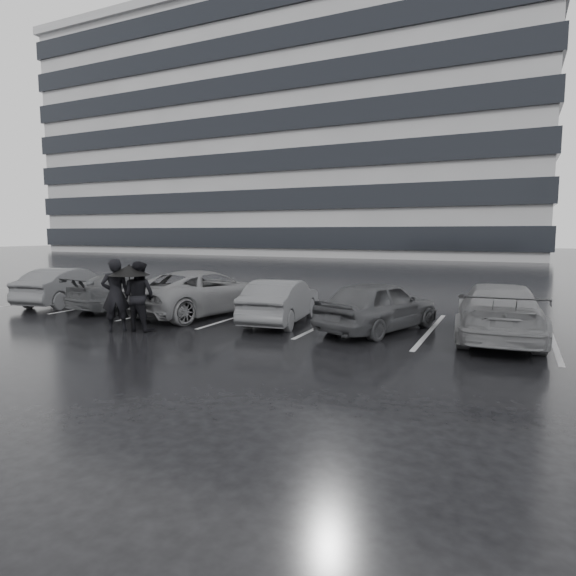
# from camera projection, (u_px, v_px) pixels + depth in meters

# --- Properties ---
(ground) EXTENTS (160.00, 160.00, 0.00)m
(ground) POSITION_uv_depth(u_px,v_px,m) (270.00, 337.00, 11.69)
(ground) COLOR black
(ground) RESTS_ON ground
(office_building) EXTENTS (61.00, 26.00, 29.00)m
(office_building) POSITION_uv_depth(u_px,v_px,m) (289.00, 141.00, 62.51)
(office_building) COLOR #97989A
(office_building) RESTS_ON ground
(car_main) EXTENTS (2.78, 4.18, 1.32)m
(car_main) POSITION_uv_depth(u_px,v_px,m) (378.00, 306.00, 12.37)
(car_main) COLOR black
(car_main) RESTS_ON ground
(car_west_a) EXTENTS (1.82, 3.87, 1.23)m
(car_west_a) POSITION_uv_depth(u_px,v_px,m) (281.00, 301.00, 13.53)
(car_west_a) COLOR #303032
(car_west_a) RESTS_ON ground
(car_west_b) EXTENTS (3.23, 5.30, 1.37)m
(car_west_b) POSITION_uv_depth(u_px,v_px,m) (204.00, 292.00, 14.98)
(car_west_b) COLOR #4E4D50
(car_west_b) RESTS_ON ground
(car_west_c) EXTENTS (2.25, 4.29, 1.19)m
(car_west_c) POSITION_uv_depth(u_px,v_px,m) (129.00, 291.00, 16.02)
(car_west_c) COLOR black
(car_west_c) RESTS_ON ground
(car_west_d) EXTENTS (2.01, 4.12, 1.30)m
(car_west_d) POSITION_uv_depth(u_px,v_px,m) (68.00, 286.00, 17.02)
(car_west_d) COLOR #303032
(car_west_d) RESTS_ON ground
(car_east) EXTENTS (2.21, 4.76, 1.35)m
(car_east) POSITION_uv_depth(u_px,v_px,m) (499.00, 311.00, 11.41)
(car_east) COLOR #4E4D50
(car_east) RESTS_ON ground
(pedestrian_left) EXTENTS (0.81, 0.79, 1.88)m
(pedestrian_left) POSITION_uv_depth(u_px,v_px,m) (116.00, 295.00, 12.31)
(pedestrian_left) COLOR black
(pedestrian_left) RESTS_ON ground
(pedestrian_right) EXTENTS (0.90, 0.71, 1.80)m
(pedestrian_right) POSITION_uv_depth(u_px,v_px,m) (139.00, 296.00, 12.41)
(pedestrian_right) COLOR black
(pedestrian_right) RESTS_ON ground
(umbrella) EXTENTS (1.02, 1.02, 1.73)m
(umbrella) POSITION_uv_depth(u_px,v_px,m) (129.00, 270.00, 12.22)
(umbrella) COLOR black
(umbrella) RESTS_ON ground
(stall_stripes) EXTENTS (19.72, 5.00, 0.00)m
(stall_stripes) POSITION_uv_depth(u_px,v_px,m) (285.00, 318.00, 14.28)
(stall_stripes) COLOR #98999B
(stall_stripes) RESTS_ON ground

